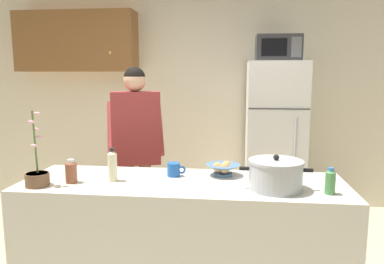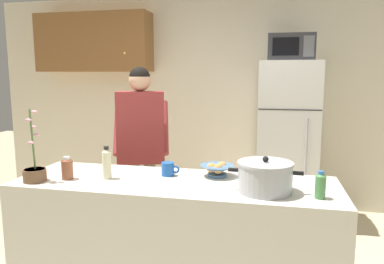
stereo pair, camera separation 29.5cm
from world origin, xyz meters
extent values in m
cube|color=beige|center=(0.00, 2.30, 1.30)|extent=(6.00, 0.12, 2.60)
cube|color=brown|center=(-1.60, 2.07, 2.03)|extent=(1.47, 0.34, 0.72)
sphere|color=gold|center=(-1.12, 1.90, 1.88)|extent=(0.03, 0.03, 0.03)
cube|color=silver|center=(0.00, 0.00, 0.46)|extent=(2.16, 0.68, 0.92)
cube|color=white|center=(0.80, 1.85, 0.89)|extent=(0.64, 0.64, 1.77)
cube|color=#333333|center=(0.80, 1.53, 1.28)|extent=(0.63, 0.01, 0.01)
cylinder|color=#B2B2B7|center=(0.98, 1.50, 0.80)|extent=(0.02, 0.02, 0.80)
cube|color=#2D2D30|center=(0.80, 1.83, 1.91)|extent=(0.48, 0.36, 0.28)
cube|color=black|center=(0.74, 1.65, 1.91)|extent=(0.26, 0.01, 0.18)
cube|color=#59595B|center=(0.97, 1.65, 1.91)|extent=(0.11, 0.01, 0.21)
cylinder|color=#726656|center=(-0.47, 0.86, 0.41)|extent=(0.11, 0.11, 0.83)
cylinder|color=#726656|center=(-0.62, 0.82, 0.41)|extent=(0.11, 0.11, 0.83)
cube|color=#993333|center=(-0.54, 0.84, 1.15)|extent=(0.47, 0.32, 0.65)
sphere|color=#D8A884|center=(-0.54, 0.84, 1.58)|extent=(0.20, 0.20, 0.20)
sphere|color=black|center=(-0.54, 0.84, 1.60)|extent=(0.19, 0.19, 0.19)
cylinder|color=#993333|center=(-0.37, 1.02, 1.13)|extent=(0.19, 0.39, 0.50)
cylinder|color=#993333|center=(-0.78, 0.89, 1.13)|extent=(0.19, 0.39, 0.50)
cylinder|color=#ADAFB5|center=(0.60, -0.11, 1.00)|extent=(0.33, 0.33, 0.17)
cylinder|color=#ADAFB5|center=(0.60, -0.11, 1.10)|extent=(0.34, 0.34, 0.02)
sphere|color=black|center=(0.60, -0.11, 1.12)|extent=(0.04, 0.04, 0.04)
cube|color=black|center=(0.40, -0.11, 1.05)|extent=(0.06, 0.02, 0.02)
cube|color=black|center=(0.79, -0.11, 1.05)|extent=(0.06, 0.02, 0.02)
cylinder|color=#1E59B2|center=(-0.08, 0.12, 0.97)|extent=(0.09, 0.09, 0.10)
torus|color=#1E59B2|center=(-0.03, 0.12, 0.97)|extent=(0.06, 0.01, 0.06)
cylinder|color=#4C7299|center=(0.26, 0.18, 0.93)|extent=(0.13, 0.13, 0.02)
cone|color=#4C7299|center=(0.26, 0.18, 0.97)|extent=(0.24, 0.24, 0.06)
sphere|color=tan|center=(0.23, 0.15, 0.98)|extent=(0.07, 0.07, 0.07)
sphere|color=tan|center=(0.29, 0.21, 0.98)|extent=(0.07, 0.07, 0.07)
sphere|color=tan|center=(0.27, 0.13, 0.98)|extent=(0.07, 0.07, 0.07)
cylinder|color=beige|center=(-0.47, -0.04, 1.01)|extent=(0.06, 0.06, 0.19)
cone|color=beige|center=(-0.47, -0.04, 1.12)|extent=(0.06, 0.06, 0.03)
cylinder|color=#262626|center=(-0.47, -0.04, 1.14)|extent=(0.03, 0.03, 0.02)
cylinder|color=#4C8C4C|center=(0.91, -0.16, 0.99)|extent=(0.06, 0.06, 0.13)
cone|color=#4C8C4C|center=(0.91, -0.16, 1.06)|extent=(0.06, 0.06, 0.02)
cylinder|color=#3372BF|center=(0.91, -0.16, 1.07)|extent=(0.03, 0.03, 0.02)
cylinder|color=brown|center=(-0.73, -0.11, 0.98)|extent=(0.08, 0.08, 0.13)
cone|color=brown|center=(-0.73, -0.11, 1.06)|extent=(0.08, 0.08, 0.02)
cylinder|color=white|center=(-0.73, -0.11, 1.07)|extent=(0.04, 0.04, 0.02)
cylinder|color=brown|center=(-0.91, -0.21, 0.96)|extent=(0.15, 0.15, 0.09)
cylinder|color=#38281E|center=(-0.91, -0.21, 1.00)|extent=(0.14, 0.14, 0.01)
cylinder|color=#4C7238|center=(-0.91, -0.21, 1.21)|extent=(0.01, 0.03, 0.40)
ellipsoid|color=pink|center=(-0.92, -0.22, 1.19)|extent=(0.04, 0.03, 0.02)
ellipsoid|color=pink|center=(-0.90, -0.19, 1.24)|extent=(0.04, 0.03, 0.02)
ellipsoid|color=pink|center=(-0.91, -0.20, 1.29)|extent=(0.04, 0.03, 0.02)
ellipsoid|color=pink|center=(-0.92, -0.23, 1.34)|extent=(0.04, 0.03, 0.02)
ellipsoid|color=pink|center=(-0.89, -0.20, 1.39)|extent=(0.04, 0.03, 0.02)
camera|label=1|loc=(0.33, -2.35, 1.62)|focal=34.30mm
camera|label=2|loc=(0.62, -2.31, 1.62)|focal=34.30mm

